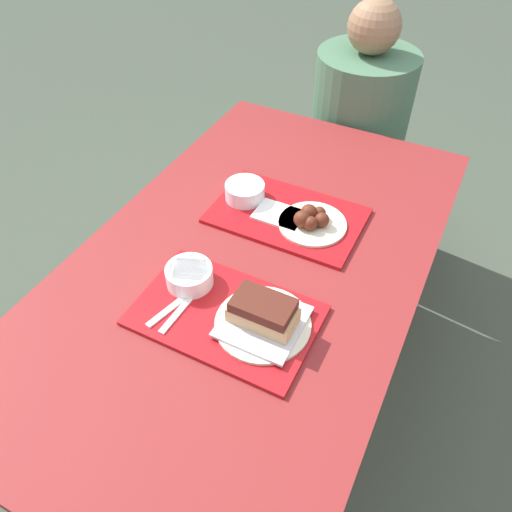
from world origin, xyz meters
TOP-DOWN VIEW (x-y plane):
  - ground_plane at (0.00, 0.00)m, footprint 12.00×12.00m
  - picnic_table at (0.00, 0.00)m, footprint 0.90×1.57m
  - picnic_bench_far at (0.00, 1.00)m, footprint 0.86×0.28m
  - tray_near at (0.04, -0.21)m, footprint 0.44×0.28m
  - tray_far at (0.02, 0.20)m, footprint 0.44×0.28m
  - bowl_coleslaw_near at (-0.09, -0.16)m, footprint 0.12×0.12m
  - brisket_sandwich_plate at (0.14, -0.20)m, footprint 0.23×0.23m
  - plastic_fork_near at (-0.09, -0.25)m, footprint 0.06×0.17m
  - plastic_knife_near at (-0.06, -0.25)m, footprint 0.02×0.17m
  - condiment_packet at (0.05, -0.15)m, footprint 0.04×0.03m
  - bowl_coleslaw_far at (-0.13, 0.21)m, footprint 0.12×0.12m
  - wings_plate_far at (0.10, 0.19)m, footprint 0.20×0.20m
  - napkin_far at (-0.00, 0.18)m, footprint 0.14×0.10m
  - person_seated_across at (-0.01, 1.00)m, footprint 0.40×0.40m

SIDE VIEW (x-z plane):
  - ground_plane at x=0.00m, z-range 0.00..0.00m
  - picnic_bench_far at x=0.00m, z-range 0.16..0.61m
  - picnic_table at x=0.00m, z-range 0.28..1.03m
  - person_seated_across at x=-0.01m, z-range 0.39..1.07m
  - tray_near at x=0.04m, z-range 0.75..0.76m
  - tray_far at x=0.02m, z-range 0.75..0.76m
  - plastic_fork_near at x=-0.09m, z-range 0.76..0.76m
  - plastic_knife_near at x=-0.06m, z-range 0.76..0.76m
  - condiment_packet at x=0.05m, z-range 0.76..0.76m
  - napkin_far at x=0.00m, z-range 0.76..0.77m
  - wings_plate_far at x=0.10m, z-range 0.75..0.81m
  - bowl_coleslaw_near at x=-0.09m, z-range 0.76..0.81m
  - bowl_coleslaw_far at x=-0.13m, z-range 0.76..0.81m
  - brisket_sandwich_plate at x=0.14m, z-range 0.75..0.83m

